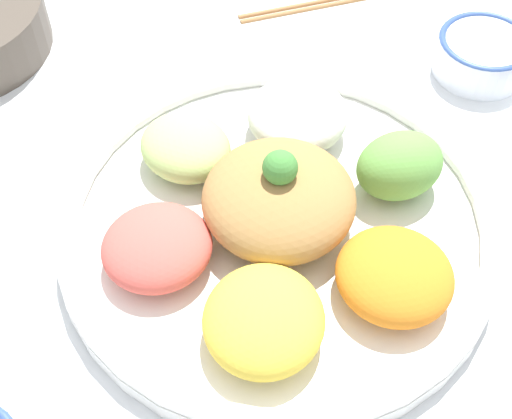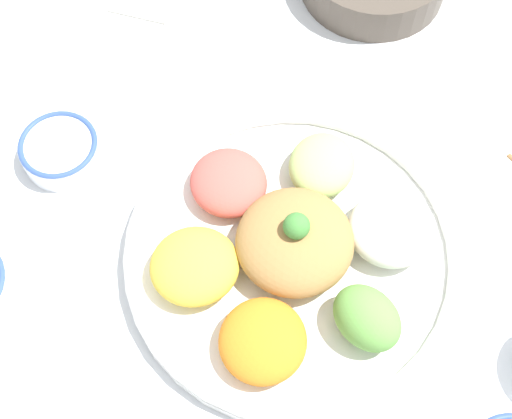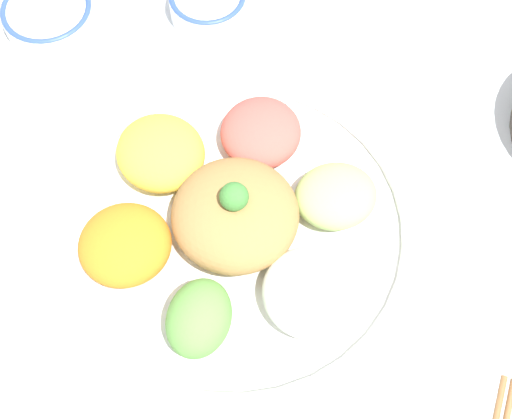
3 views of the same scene
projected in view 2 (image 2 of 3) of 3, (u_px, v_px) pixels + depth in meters
The scene contains 4 objects.
ground_plane at pixel (322, 263), 0.87m from camera, with size 2.40×2.40×0.00m, color white.
salad_platter at pixel (293, 254), 0.85m from camera, with size 0.41×0.41×0.11m.
sauce_bowl_far at pixel (60, 150), 0.92m from camera, with size 0.10×0.10×0.04m.
serving_spoon_main at pixel (161, 19), 1.04m from camera, with size 0.04×0.13×0.01m.
Camera 2 is at (0.34, -0.04, 0.81)m, focal length 50.00 mm.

